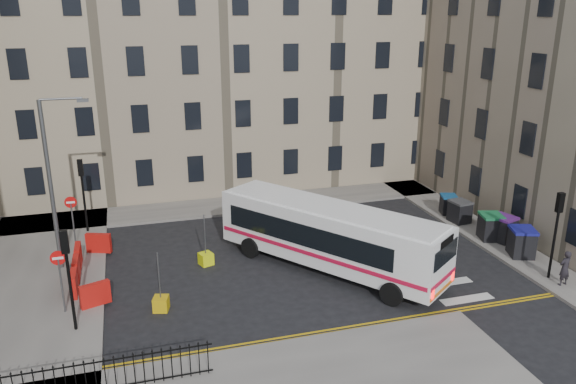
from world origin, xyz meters
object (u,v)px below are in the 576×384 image
streetlamp (50,184)px  bollard_chevron (161,304)px  bus (329,234)px  wheelie_bin_b (502,228)px  wheelie_bin_c (490,227)px  pedestrian (565,268)px  wheelie_bin_d (460,211)px  wheelie_bin_a (522,242)px  bollard_yellow (206,259)px  wheelie_bin_e (448,204)px

streetlamp → bollard_chevron: size_ratio=13.57×
bus → wheelie_bin_b: bearing=-34.1°
wheelie_bin_c → pedestrian: 5.50m
wheelie_bin_d → wheelie_bin_a: bearing=-92.7°
wheelie_bin_b → bollard_yellow: (-15.52, 1.79, -0.54)m
wheelie_bin_e → bollard_chevron: wheelie_bin_e is taller
bollard_yellow → pedestrian: bearing=-24.8°
wheelie_bin_c → pedestrian: (-0.09, -5.50, 0.12)m
wheelie_bin_b → wheelie_bin_e: 4.50m
pedestrian → bollard_chevron: pedestrian is taller
wheelie_bin_a → wheelie_bin_d: (-0.32, 4.97, -0.08)m
wheelie_bin_e → pedestrian: (-0.08, -9.61, 0.24)m
bus → wheelie_bin_b: (9.94, 0.34, -0.96)m
wheelie_bin_b → wheelie_bin_c: 0.60m
streetlamp → bollard_yellow: (6.73, -1.36, -4.04)m
wheelie_bin_c → pedestrian: size_ratio=0.91×
bollard_yellow → bollard_chevron: size_ratio=1.00×
wheelie_bin_a → wheelie_bin_b: bearing=101.2°
streetlamp → wheelie_bin_d: size_ratio=6.41×
streetlamp → wheelie_bin_e: 22.11m
bus → wheelie_bin_c: (9.47, 0.71, -0.95)m
wheelie_bin_c → pedestrian: pedestrian is taller
streetlamp → wheelie_bin_c: bearing=-7.3°
wheelie_bin_b → wheelie_bin_c: size_ratio=1.02×
wheelie_bin_d → wheelie_bin_e: bearing=78.1°
streetlamp → wheelie_bin_d: (21.63, -0.09, -3.55)m
wheelie_bin_c → wheelie_bin_d: size_ratio=1.17×
bus → wheelie_bin_a: size_ratio=6.68×
wheelie_bin_d → pedestrian: size_ratio=0.78×
streetlamp → wheelie_bin_a: (21.95, -5.06, -3.46)m
streetlamp → bollard_yellow: bearing=-11.4°
wheelie_bin_d → bollard_yellow: (-14.91, -1.27, -0.49)m
pedestrian → bollard_chevron: 17.67m
wheelie_bin_e → bollard_chevron: (-17.48, -6.54, -0.43)m
wheelie_bin_a → bollard_yellow: (-15.23, 3.70, -0.57)m
wheelie_bin_c → bollard_yellow: wheelie_bin_c is taller
bus → pedestrian: 10.56m
wheelie_bin_d → bollard_yellow: wheelie_bin_d is taller
wheelie_bin_c → wheelie_bin_d: wheelie_bin_c is taller
pedestrian → bollard_chevron: size_ratio=2.72×
bus → wheelie_bin_d: (9.33, 3.40, -1.00)m
streetlamp → wheelie_bin_b: streetlamp is taller
wheelie_bin_c → wheelie_bin_b: bearing=-23.5°
wheelie_bin_b → bollard_chevron: bearing=167.9°
wheelie_bin_a → wheelie_bin_c: bearing=114.2°
wheelie_bin_c → streetlamp: bearing=-172.6°
wheelie_bin_e → bollard_yellow: 15.29m
wheelie_bin_d → wheelie_bin_e: size_ratio=1.01×
wheelie_bin_d → streetlamp: bearing=173.4°
bus → wheelie_bin_e: size_ratio=8.53×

